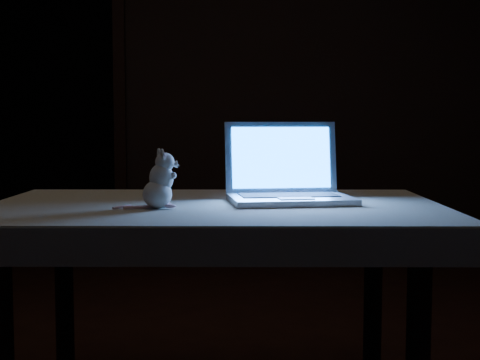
{
  "coord_description": "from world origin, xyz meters",
  "views": [
    {
      "loc": [
        0.21,
        -2.34,
        0.95
      ],
      "look_at": [
        0.21,
        -0.15,
        0.78
      ],
      "focal_mm": 52.0,
      "sensor_mm": 36.0,
      "label": 1
    }
  ],
  "objects": [
    {
      "name": "laptop",
      "position": [
        0.37,
        -0.17,
        0.83
      ],
      "size": [
        0.42,
        0.38,
        0.26
      ],
      "primitive_type": null,
      "rotation": [
        0.0,
        0.0,
        0.14
      ],
      "color": "silver",
      "rests_on": "tablecloth"
    },
    {
      "name": "table",
      "position": [
        0.13,
        -0.2,
        0.35
      ],
      "size": [
        1.31,
        0.85,
        0.7
      ],
      "primitive_type": null,
      "rotation": [
        0.0,
        0.0,
        -0.01
      ],
      "color": "black",
      "rests_on": "floor"
    },
    {
      "name": "plush_mouse",
      "position": [
        -0.03,
        -0.32,
        0.79
      ],
      "size": [
        0.14,
        0.14,
        0.17
      ],
      "primitive_type": null,
      "rotation": [
        0.0,
        0.0,
        -0.08
      ],
      "color": "silver",
      "rests_on": "tablecloth"
    },
    {
      "name": "tablecloth",
      "position": [
        0.13,
        -0.24,
        0.66
      ],
      "size": [
        1.49,
        1.08,
        0.1
      ],
      "primitive_type": null,
      "rotation": [
        0.0,
        0.0,
        0.11
      ],
      "color": "beige",
      "rests_on": "table"
    },
    {
      "name": "doorway",
      "position": [
        -1.1,
        2.5,
        1.06
      ],
      "size": [
        1.06,
        0.36,
        2.13
      ],
      "primitive_type": null,
      "color": "black",
      "rests_on": "back_wall"
    },
    {
      "name": "back_wall",
      "position": [
        0.0,
        2.5,
        1.3
      ],
      "size": [
        4.5,
        0.04,
        2.6
      ],
      "primitive_type": "cube",
      "color": "black",
      "rests_on": "ground"
    }
  ]
}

